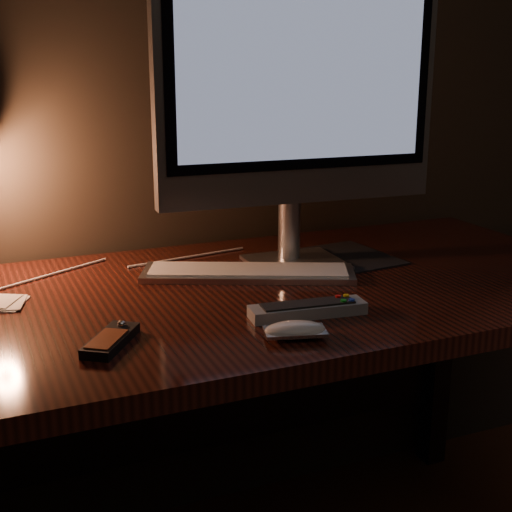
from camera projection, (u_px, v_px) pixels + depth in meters
name	position (u px, v px, depth m)	size (l,w,h in m)	color
desk	(233.00, 336.00, 1.53)	(1.60, 0.75, 0.75)	#38130C
monitor	(300.00, 88.00, 1.49)	(0.62, 0.19, 0.65)	silver
keyboard	(248.00, 272.00, 1.51)	(0.45, 0.12, 0.02)	silver
mousepad	(329.00, 260.00, 1.63)	(0.29, 0.23, 0.00)	black
mouse	(295.00, 332.00, 1.18)	(0.10, 0.05, 0.02)	white
media_remote	(111.00, 340.00, 1.15)	(0.12, 0.14, 0.02)	black
tv_remote	(308.00, 309.00, 1.28)	(0.22, 0.08, 0.03)	gray
cable	(122.00, 267.00, 1.57)	(0.01, 0.01, 0.61)	white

